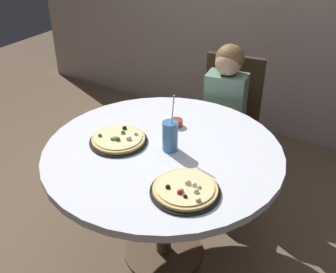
# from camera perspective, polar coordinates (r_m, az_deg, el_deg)

# --- Properties ---
(ground_plane) EXTENTS (8.00, 8.00, 0.00)m
(ground_plane) POSITION_cam_1_polar(r_m,az_deg,el_deg) (2.58, -0.60, -15.90)
(ground_plane) COLOR brown
(dining_table) EXTENTS (1.24, 1.24, 0.75)m
(dining_table) POSITION_cam_1_polar(r_m,az_deg,el_deg) (2.15, -0.70, -3.89)
(dining_table) COLOR silver
(dining_table) RESTS_ON ground_plane
(chair_wooden) EXTENTS (0.46, 0.46, 0.95)m
(chair_wooden) POSITION_cam_1_polar(r_m,az_deg,el_deg) (2.90, 8.47, 2.79)
(chair_wooden) COLOR #382619
(chair_wooden) RESTS_ON ground_plane
(diner_child) EXTENTS (0.31, 0.43, 1.08)m
(diner_child) POSITION_cam_1_polar(r_m,az_deg,el_deg) (2.77, 7.33, 0.32)
(diner_child) COLOR #3F4766
(diner_child) RESTS_ON ground_plane
(pizza_veggie) EXTENTS (0.31, 0.31, 0.05)m
(pizza_veggie) POSITION_cam_1_polar(r_m,az_deg,el_deg) (2.16, -6.98, -0.42)
(pizza_veggie) COLOR black
(pizza_veggie) RESTS_ON dining_table
(pizza_cheese) EXTENTS (0.32, 0.32, 0.05)m
(pizza_cheese) POSITION_cam_1_polar(r_m,az_deg,el_deg) (1.80, 2.44, -7.50)
(pizza_cheese) COLOR black
(pizza_cheese) RESTS_ON dining_table
(soda_cup) EXTENTS (0.08, 0.08, 0.31)m
(soda_cup) POSITION_cam_1_polar(r_m,az_deg,el_deg) (2.05, 0.30, 0.07)
(soda_cup) COLOR #3F72B2
(soda_cup) RESTS_ON dining_table
(sauce_bowl) EXTENTS (0.07, 0.07, 0.04)m
(sauce_bowl) POSITION_cam_1_polar(r_m,az_deg,el_deg) (2.30, 1.21, 1.96)
(sauce_bowl) COLOR brown
(sauce_bowl) RESTS_ON dining_table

